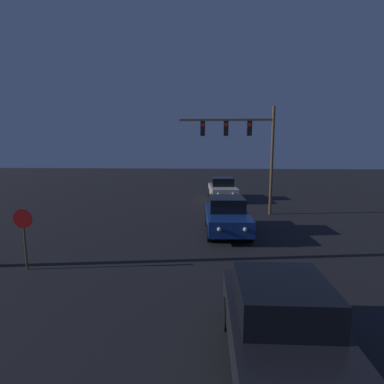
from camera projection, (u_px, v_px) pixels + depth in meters
name	position (u px, v px, depth m)	size (l,w,h in m)	color
car_near	(283.00, 330.00, 5.56)	(2.06, 4.56, 1.76)	black
car_mid	(227.00, 215.00, 14.78)	(2.17, 4.61, 1.76)	navy
car_far	(222.00, 189.00, 24.20)	(2.28, 4.65, 1.76)	beige
traffic_signal_mast	(245.00, 141.00, 18.39)	(5.81, 0.30, 6.66)	brown
stop_sign	(24.00, 228.00, 10.23)	(0.66, 0.07, 2.15)	brown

